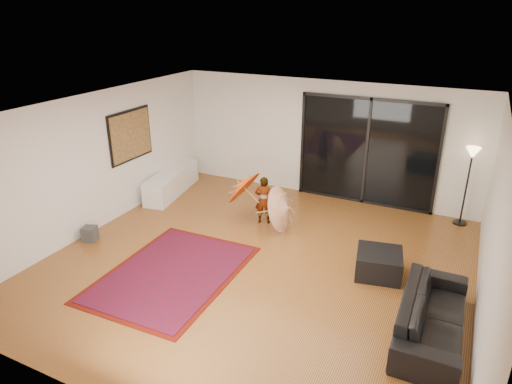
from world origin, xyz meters
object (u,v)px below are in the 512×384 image
Objects in this scene: ottoman at (379,263)px; child at (264,200)px; sofa at (432,315)px; media_console at (172,182)px.

child reaches higher than ottoman.
child is at bearing 159.70° from ottoman.
sofa is 4.15m from child.
media_console reaches higher than ottoman.
ottoman is at bearing -25.38° from media_console.
media_console is 2.72m from child.
media_console is at bearing 66.12° from sofa.
child is (-3.54, 2.15, 0.20)m from sofa.
ottoman is at bearing 38.11° from sofa.
media_console is 1.98× the size of child.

